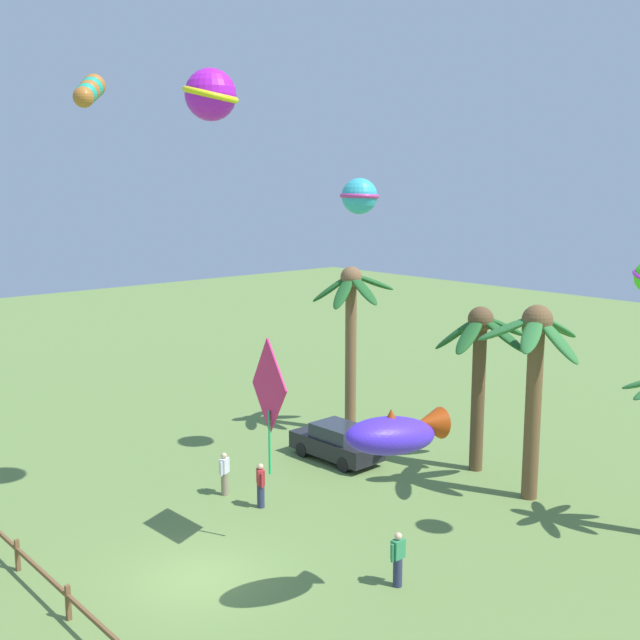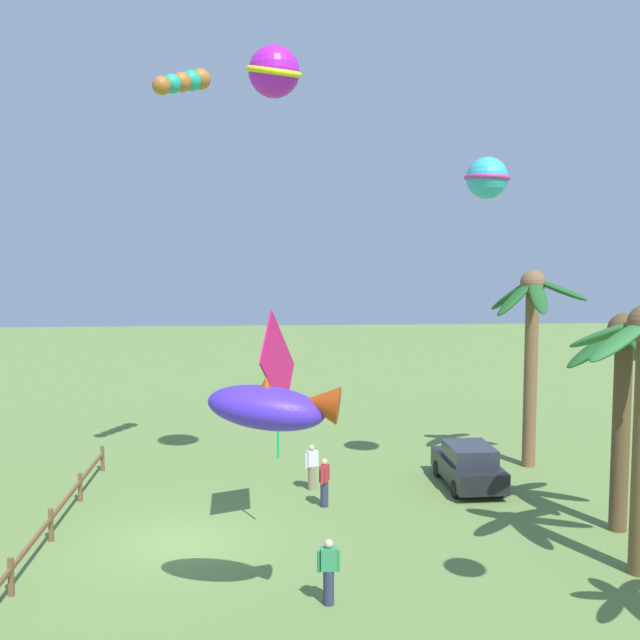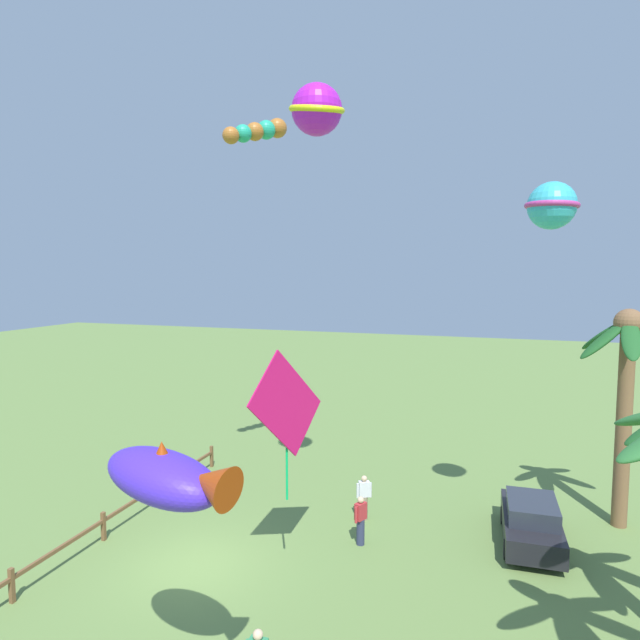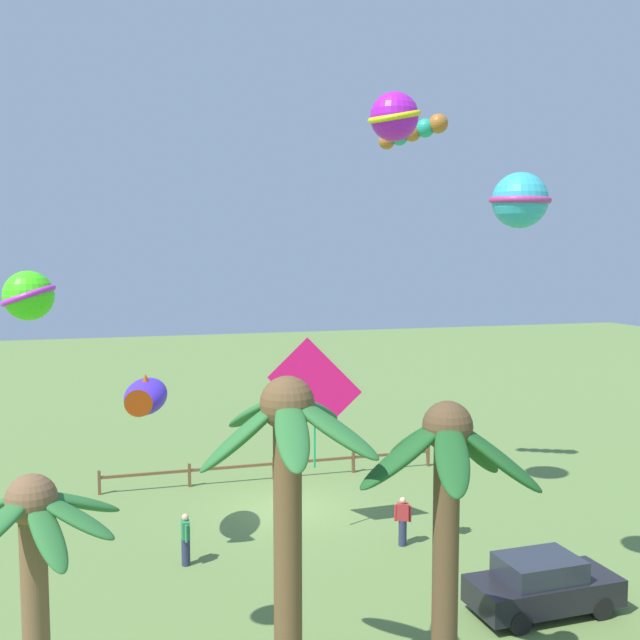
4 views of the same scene
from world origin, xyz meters
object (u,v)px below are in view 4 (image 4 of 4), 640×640
at_px(palm_tree_0, 35,561).
at_px(spectator_0, 186,539).
at_px(kite_ball_3, 394,117).
at_px(palm_tree_3, 447,491).
at_px(kite_fish_4, 145,396).
at_px(kite_ball_5, 28,296).
at_px(kite_ball_0, 520,200).
at_px(kite_diamond_1, 314,387).
at_px(spectator_1, 448,512).
at_px(spectator_2, 403,521).
at_px(parked_car_0, 542,585).
at_px(kite_tube_2, 416,131).
at_px(palm_tree_1, 287,476).

distance_m(palm_tree_0, spectator_0, 9.89).
bearing_deg(kite_ball_3, spectator_0, 9.17).
relative_size(palm_tree_3, kite_fish_4, 2.10).
distance_m(kite_fish_4, kite_ball_5, 8.76).
xyz_separation_m(kite_ball_0, kite_ball_5, (11.17, 0.55, -2.11)).
bearing_deg(kite_ball_3, kite_diamond_1, 0.59).
relative_size(spectator_1, spectator_2, 1.00).
height_order(parked_car_0, kite_ball_0, kite_ball_0).
height_order(spectator_1, kite_fish_4, kite_fish_4).
bearing_deg(spectator_2, spectator_0, -3.43).
bearing_deg(kite_diamond_1, kite_tube_2, -147.78).
bearing_deg(kite_diamond_1, kite_fish_4, -1.71).
bearing_deg(kite_ball_0, palm_tree_3, 43.30).
xyz_separation_m(kite_ball_0, kite_diamond_1, (3.23, -6.88, -5.60)).
xyz_separation_m(palm_tree_0, spectator_1, (-12.02, -8.58, -3.26)).
distance_m(spectator_2, kite_ball_5, 14.26).
height_order(palm_tree_0, kite_tube_2, kite_tube_2).
bearing_deg(kite_diamond_1, kite_ball_5, 43.10).
xyz_separation_m(palm_tree_3, parked_car_0, (-4.42, -3.37, -3.95)).
bearing_deg(kite_ball_0, kite_ball_5, 2.82).
bearing_deg(kite_ball_3, spectator_1, 141.07).
height_order(palm_tree_3, kite_diamond_1, kite_diamond_1).
bearing_deg(kite_ball_0, palm_tree_0, 14.81).
xyz_separation_m(palm_tree_1, palm_tree_3, (-3.00, 0.85, -0.31)).
height_order(palm_tree_3, kite_tube_2, kite_tube_2).
bearing_deg(spectator_0, palm_tree_0, 68.40).
distance_m(palm_tree_0, kite_tube_2, 20.40).
xyz_separation_m(palm_tree_0, spectator_0, (-3.44, -8.68, -3.26)).
distance_m(parked_car_0, spectator_0, 10.26).
height_order(palm_tree_1, parked_car_0, palm_tree_1).
relative_size(parked_car_0, kite_diamond_1, 0.92).
height_order(palm_tree_0, kite_ball_5, kite_ball_5).
bearing_deg(palm_tree_0, kite_fish_4, -103.59).
bearing_deg(palm_tree_1, spectator_0, -81.86).
relative_size(palm_tree_3, kite_ball_0, 3.87).
height_order(kite_ball_0, kite_ball_3, kite_ball_3).
bearing_deg(kite_tube_2, parked_car_0, 87.02).
relative_size(kite_diamond_1, kite_tube_2, 1.91).
bearing_deg(spectator_2, palm_tree_1, 53.67).
bearing_deg(palm_tree_3, kite_tube_2, -110.64).
relative_size(kite_fish_4, kite_ball_5, 2.48).
height_order(palm_tree_1, kite_ball_3, kite_ball_3).
bearing_deg(palm_tree_3, spectator_0, -65.10).
xyz_separation_m(palm_tree_0, kite_ball_5, (0.17, -2.36, 4.44)).
bearing_deg(spectator_2, parked_car_0, 108.61).
relative_size(spectator_0, kite_diamond_1, 0.37).
height_order(spectator_2, kite_ball_3, kite_ball_3).
xyz_separation_m(palm_tree_1, spectator_0, (1.16, -8.13, -4.21)).
bearing_deg(palm_tree_0, spectator_2, -141.17).
distance_m(palm_tree_3, kite_fish_4, 11.49).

